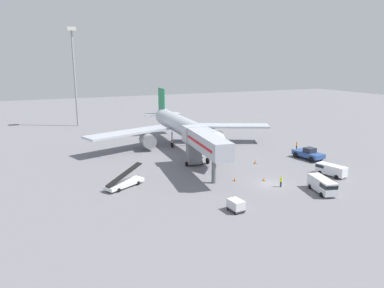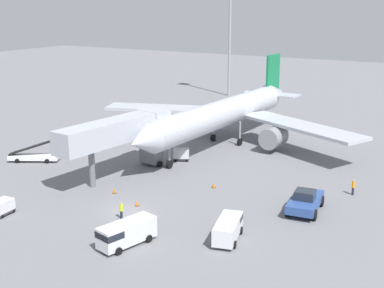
{
  "view_description": "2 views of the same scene",
  "coord_description": "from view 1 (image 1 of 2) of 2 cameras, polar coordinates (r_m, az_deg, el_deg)",
  "views": [
    {
      "loc": [
        -32.85,
        -43.47,
        18.63
      ],
      "look_at": [
        -5.42,
        17.76,
        3.14
      ],
      "focal_mm": 33.69,
      "sensor_mm": 36.0,
      "label": 1
    },
    {
      "loc": [
        30.24,
        -39.47,
        20.56
      ],
      "look_at": [
        -2.61,
        17.64,
        2.54
      ],
      "focal_mm": 49.1,
      "sensor_mm": 36.0,
      "label": 2
    }
  ],
  "objects": [
    {
      "name": "safety_cone_charlie",
      "position": [
        58.78,
        11.31,
        -5.44
      ],
      "size": [
        0.38,
        0.38,
        0.58
      ],
      "color": "black",
      "rests_on": "ground"
    },
    {
      "name": "safety_cone_alpha",
      "position": [
        57.9,
        6.77,
        -5.55
      ],
      "size": [
        0.39,
        0.39,
        0.6
      ],
      "color": "black",
      "rests_on": "ground"
    },
    {
      "name": "safety_cone_bravo",
      "position": [
        68.11,
        9.98,
        -2.79
      ],
      "size": [
        0.43,
        0.43,
        0.66
      ],
      "color": "black",
      "rests_on": "ground"
    },
    {
      "name": "ground_plane",
      "position": [
        57.58,
        12.31,
        -6.18
      ],
      "size": [
        300.0,
        300.0,
        0.0
      ],
      "primitive_type": "plane",
      "color": "slate"
    },
    {
      "name": "baggage_cart_far_right",
      "position": [
        46.57,
        6.96,
        -9.56
      ],
      "size": [
        1.66,
        2.27,
        1.51
      ],
      "color": "#38383D",
      "rests_on": "ground"
    },
    {
      "name": "baggage_cart_rear_left",
      "position": [
        69.86,
        0.79,
        -1.72
      ],
      "size": [
        2.46,
        2.16,
        1.59
      ],
      "color": "#38383D",
      "rests_on": "ground"
    },
    {
      "name": "service_van_near_center",
      "position": [
        55.52,
        19.95,
        -6.07
      ],
      "size": [
        3.15,
        5.69,
        2.15
      ],
      "color": "silver",
      "rests_on": "ground"
    },
    {
      "name": "jet_bridge",
      "position": [
        59.84,
        1.82,
        0.21
      ],
      "size": [
        5.18,
        16.84,
        7.24
      ],
      "color": "#B2B7C1",
      "rests_on": "ground"
    },
    {
      "name": "ground_crew_worker_midground",
      "position": [
        80.71,
        16.24,
        -0.19
      ],
      "size": [
        0.4,
        0.4,
        1.77
      ],
      "color": "#1E2333",
      "rests_on": "ground"
    },
    {
      "name": "service_van_near_left",
      "position": [
        64.2,
        21.08,
        -3.76
      ],
      "size": [
        2.95,
        5.16,
        1.86
      ],
      "color": "white",
      "rests_on": "ground"
    },
    {
      "name": "ground_crew_worker_foreground",
      "position": [
        56.33,
        13.91,
        -5.72
      ],
      "size": [
        0.46,
        0.46,
        1.73
      ],
      "color": "#1E2333",
      "rests_on": "ground"
    },
    {
      "name": "apron_light_mast",
      "position": [
        109.84,
        -18.26,
        12.6
      ],
      "size": [
        2.4,
        2.4,
        27.84
      ],
      "color": "#93969B",
      "rests_on": "ground"
    },
    {
      "name": "airplane_at_gate",
      "position": [
        78.88,
        -1.54,
        2.72
      ],
      "size": [
        42.61,
        42.27,
        11.88
      ],
      "color": "#B7BCC6",
      "rests_on": "ground"
    },
    {
      "name": "pushback_tug",
      "position": [
        73.5,
        17.96,
        -1.46
      ],
      "size": [
        3.57,
        6.33,
        2.31
      ],
      "color": "#2D4C8E",
      "rests_on": "ground"
    },
    {
      "name": "belt_loader_truck",
      "position": [
        55.54,
        -10.63,
        -6.0
      ],
      "size": [
        6.65,
        4.77,
        3.15
      ],
      "color": "white",
      "rests_on": "ground"
    }
  ]
}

